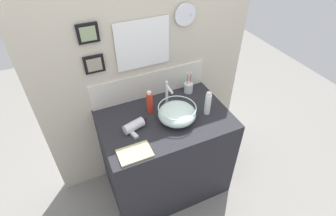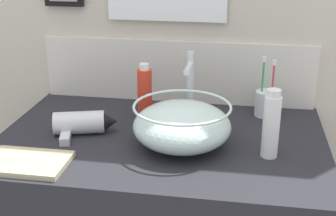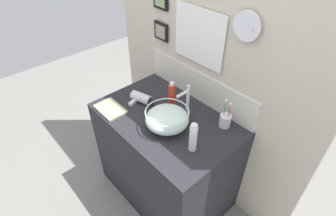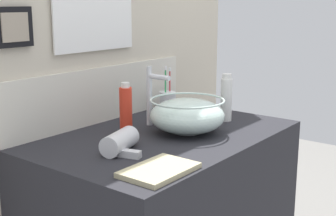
{
  "view_description": "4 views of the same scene",
  "coord_description": "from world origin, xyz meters",
  "px_view_note": "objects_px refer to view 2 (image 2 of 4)",
  "views": [
    {
      "loc": [
        -0.61,
        -1.4,
        2.23
      ],
      "look_at": [
        0.02,
        0.0,
        0.95
      ],
      "focal_mm": 28.0,
      "sensor_mm": 36.0,
      "label": 1
    },
    {
      "loc": [
        0.24,
        -1.32,
        1.47
      ],
      "look_at": [
        0.02,
        0.0,
        0.95
      ],
      "focal_mm": 50.0,
      "sensor_mm": 36.0,
      "label": 2
    },
    {
      "loc": [
        1.05,
        -0.93,
        2.05
      ],
      "look_at": [
        0.02,
        0.0,
        0.95
      ],
      "focal_mm": 28.0,
      "sensor_mm": 36.0,
      "label": 3
    },
    {
      "loc": [
        -1.37,
        -1.08,
        1.35
      ],
      "look_at": [
        0.02,
        0.0,
        0.95
      ],
      "focal_mm": 50.0,
      "sensor_mm": 36.0,
      "label": 4
    }
  ],
  "objects_px": {
    "faucet": "(190,84)",
    "hand_towel": "(26,162)",
    "glass_bowl_sink": "(182,125)",
    "toothbrush_cup": "(266,103)",
    "shampoo_bottle": "(145,94)",
    "hair_drier": "(83,123)",
    "lotion_bottle": "(271,125)"
  },
  "relations": [
    {
      "from": "glass_bowl_sink",
      "to": "toothbrush_cup",
      "type": "xyz_separation_m",
      "value": [
        0.26,
        0.29,
        -0.02
      ]
    },
    {
      "from": "faucet",
      "to": "shampoo_bottle",
      "type": "relative_size",
      "value": 1.23
    },
    {
      "from": "lotion_bottle",
      "to": "hand_towel",
      "type": "xyz_separation_m",
      "value": [
        -0.67,
        -0.17,
        -0.09
      ]
    },
    {
      "from": "hand_towel",
      "to": "faucet",
      "type": "bearing_deg",
      "value": 42.0
    },
    {
      "from": "faucet",
      "to": "hair_drier",
      "type": "relative_size",
      "value": 1.16
    },
    {
      "from": "hair_drier",
      "to": "lotion_bottle",
      "type": "height_order",
      "value": "lotion_bottle"
    },
    {
      "from": "toothbrush_cup",
      "to": "hand_towel",
      "type": "xyz_separation_m",
      "value": [
        -0.67,
        -0.48,
        -0.04
      ]
    },
    {
      "from": "hair_drier",
      "to": "shampoo_bottle",
      "type": "bearing_deg",
      "value": 39.45
    },
    {
      "from": "hair_drier",
      "to": "hand_towel",
      "type": "relative_size",
      "value": 0.92
    },
    {
      "from": "hand_towel",
      "to": "shampoo_bottle",
      "type": "bearing_deg",
      "value": 55.3
    },
    {
      "from": "glass_bowl_sink",
      "to": "toothbrush_cup",
      "type": "bearing_deg",
      "value": 49.09
    },
    {
      "from": "glass_bowl_sink",
      "to": "shampoo_bottle",
      "type": "height_order",
      "value": "shampoo_bottle"
    },
    {
      "from": "faucet",
      "to": "lotion_bottle",
      "type": "distance_m",
      "value": 0.33
    },
    {
      "from": "faucet",
      "to": "lotion_bottle",
      "type": "bearing_deg",
      "value": -38.06
    },
    {
      "from": "lotion_bottle",
      "to": "hand_towel",
      "type": "relative_size",
      "value": 0.88
    },
    {
      "from": "shampoo_bottle",
      "to": "lotion_bottle",
      "type": "bearing_deg",
      "value": -26.56
    },
    {
      "from": "faucet",
      "to": "lotion_bottle",
      "type": "xyz_separation_m",
      "value": [
        0.26,
        -0.2,
        -0.04
      ]
    },
    {
      "from": "faucet",
      "to": "glass_bowl_sink",
      "type": "bearing_deg",
      "value": -90.0
    },
    {
      "from": "shampoo_bottle",
      "to": "hair_drier",
      "type": "bearing_deg",
      "value": -140.55
    },
    {
      "from": "hair_drier",
      "to": "hand_towel",
      "type": "distance_m",
      "value": 0.25
    },
    {
      "from": "toothbrush_cup",
      "to": "hand_towel",
      "type": "height_order",
      "value": "toothbrush_cup"
    },
    {
      "from": "hair_drier",
      "to": "toothbrush_cup",
      "type": "height_order",
      "value": "toothbrush_cup"
    },
    {
      "from": "toothbrush_cup",
      "to": "hand_towel",
      "type": "distance_m",
      "value": 0.82
    },
    {
      "from": "glass_bowl_sink",
      "to": "hand_towel",
      "type": "distance_m",
      "value": 0.46
    },
    {
      "from": "glass_bowl_sink",
      "to": "toothbrush_cup",
      "type": "relative_size",
      "value": 1.38
    },
    {
      "from": "shampoo_bottle",
      "to": "hand_towel",
      "type": "height_order",
      "value": "shampoo_bottle"
    },
    {
      "from": "hair_drier",
      "to": "hand_towel",
      "type": "xyz_separation_m",
      "value": [
        -0.09,
        -0.23,
        -0.03
      ]
    },
    {
      "from": "lotion_bottle",
      "to": "faucet",
      "type": "bearing_deg",
      "value": 141.94
    },
    {
      "from": "shampoo_bottle",
      "to": "hand_towel",
      "type": "distance_m",
      "value": 0.46
    },
    {
      "from": "faucet",
      "to": "hand_towel",
      "type": "bearing_deg",
      "value": -138.0
    },
    {
      "from": "glass_bowl_sink",
      "to": "lotion_bottle",
      "type": "bearing_deg",
      "value": -4.86
    },
    {
      "from": "faucet",
      "to": "hand_towel",
      "type": "relative_size",
      "value": 1.07
    }
  ]
}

